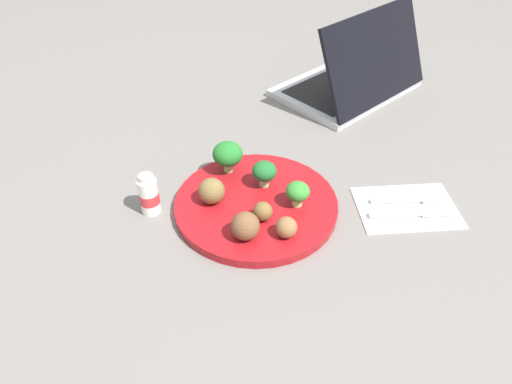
% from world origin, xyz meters
% --- Properties ---
extents(ground_plane, '(4.00, 4.00, 0.00)m').
position_xyz_m(ground_plane, '(0.00, 0.00, 0.00)').
color(ground_plane, slate).
extents(plate, '(0.28, 0.28, 0.02)m').
position_xyz_m(plate, '(0.00, 0.00, 0.01)').
color(plate, maroon).
rests_on(plate, ground_plane).
extents(broccoli_floret_far_rim, '(0.04, 0.04, 0.05)m').
position_xyz_m(broccoli_floret_far_rim, '(0.01, 0.04, 0.05)').
color(broccoli_floret_far_rim, '#93CC7F').
rests_on(broccoli_floret_far_rim, plate).
extents(broccoli_floret_front_left, '(0.04, 0.04, 0.04)m').
position_xyz_m(broccoli_floret_front_left, '(0.07, -0.01, 0.04)').
color(broccoli_floret_front_left, '#A0CF78').
rests_on(broccoli_floret_front_left, plate).
extents(broccoli_floret_back_left, '(0.05, 0.05, 0.06)m').
position_xyz_m(broccoli_floret_back_left, '(-0.05, 0.09, 0.05)').
color(broccoli_floret_back_left, '#8EC87A').
rests_on(broccoli_floret_back_left, plate).
extents(meatball_far_rim, '(0.03, 0.03, 0.03)m').
position_xyz_m(meatball_far_rim, '(0.05, -0.08, 0.03)').
color(meatball_far_rim, brown).
rests_on(meatball_far_rim, plate).
extents(meatball_center, '(0.04, 0.04, 0.04)m').
position_xyz_m(meatball_center, '(-0.07, 0.00, 0.04)').
color(meatball_center, brown).
rests_on(meatball_center, plate).
extents(meatball_mid_right, '(0.03, 0.03, 0.03)m').
position_xyz_m(meatball_mid_right, '(0.01, -0.04, 0.03)').
color(meatball_mid_right, brown).
rests_on(meatball_mid_right, plate).
extents(meatball_front_right, '(0.05, 0.05, 0.05)m').
position_xyz_m(meatball_front_right, '(-0.02, -0.09, 0.04)').
color(meatball_front_right, brown).
rests_on(meatball_front_right, plate).
extents(napkin, '(0.18, 0.13, 0.01)m').
position_xyz_m(napkin, '(0.26, -0.00, 0.00)').
color(napkin, white).
rests_on(napkin, ground_plane).
extents(fork, '(0.12, 0.02, 0.01)m').
position_xyz_m(fork, '(0.27, 0.01, 0.01)').
color(fork, silver).
rests_on(fork, napkin).
extents(knife, '(0.15, 0.02, 0.01)m').
position_xyz_m(knife, '(0.27, -0.02, 0.01)').
color(knife, silver).
rests_on(knife, napkin).
extents(yogurt_bottle, '(0.03, 0.03, 0.08)m').
position_xyz_m(yogurt_bottle, '(-0.18, -0.01, 0.03)').
color(yogurt_bottle, white).
rests_on(yogurt_bottle, ground_plane).
extents(laptop, '(0.38, 0.38, 0.20)m').
position_xyz_m(laptop, '(0.23, 0.42, 0.04)').
color(laptop, '#BABABA').
rests_on(laptop, ground_plane).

